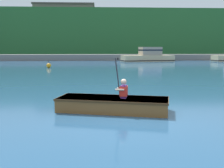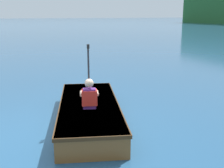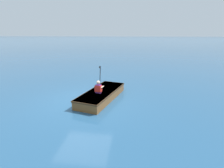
% 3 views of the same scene
% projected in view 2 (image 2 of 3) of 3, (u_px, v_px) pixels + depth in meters
% --- Properties ---
extents(ground_plane, '(300.00, 300.00, 0.00)m').
position_uv_depth(ground_plane, '(53.00, 135.00, 5.16)').
color(ground_plane, navy).
extents(rowboat_foreground, '(3.51, 1.98, 0.41)m').
position_uv_depth(rowboat_foreground, '(89.00, 110.00, 5.79)').
color(rowboat_foreground, brown).
rests_on(rowboat_foreground, ground).
extents(person_paddler, '(0.40, 0.41, 1.20)m').
position_uv_depth(person_paddler, '(89.00, 95.00, 5.33)').
color(person_paddler, '#592672').
rests_on(person_paddler, rowboat_foreground).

